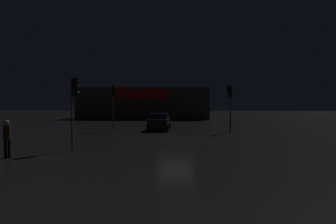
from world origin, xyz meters
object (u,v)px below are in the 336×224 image
Objects in this scene: traffic_signal_main at (74,95)px; pedestrian at (7,136)px; traffic_signal_opposite at (230,100)px; car_near at (159,121)px; traffic_signal_cross_left at (114,96)px; store_building at (145,103)px.

pedestrian is (-2.28, -2.40, -1.97)m from traffic_signal_main.
pedestrian is (-12.13, -11.87, -1.75)m from traffic_signal_opposite.
pedestrian is at bearing -113.72° from car_near.
car_near is (4.04, 0.88, -2.35)m from traffic_signal_cross_left.
traffic_signal_main reaches higher than car_near.
store_building is at bearing 86.84° from pedestrian.
traffic_signal_cross_left is at bearing -89.75° from store_building.
traffic_signal_opposite is at bearing -13.69° from car_near.
traffic_signal_opposite is 6.73m from car_near.
store_building reaches higher than traffic_signal_main.
traffic_signal_opposite is (9.85, 9.47, -0.22)m from traffic_signal_main.
store_building reaches higher than pedestrian.
store_building is at bearing 91.01° from traffic_signal_main.
traffic_signal_opposite is 10.32m from traffic_signal_cross_left.
traffic_signal_main is at bearing -108.14° from car_near.
traffic_signal_cross_left is 12.82m from pedestrian.
traffic_signal_cross_left is (0.08, -19.40, 0.79)m from store_building.
store_building is 4.98× the size of traffic_signal_opposite.
car_near is at bearing 166.31° from traffic_signal_opposite.
store_building reaches higher than car_near.
traffic_signal_opposite is at bearing -3.54° from traffic_signal_cross_left.
store_building is 11.10× the size of pedestrian.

